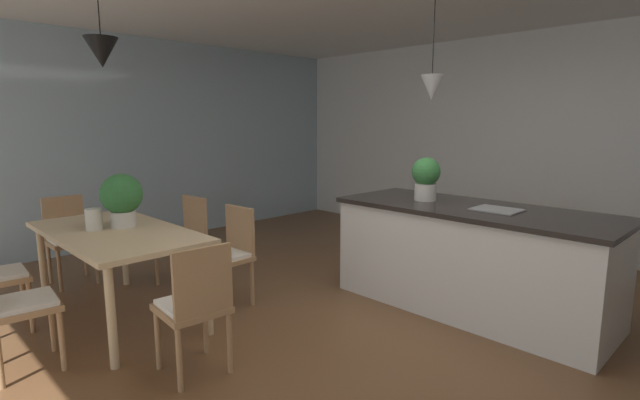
% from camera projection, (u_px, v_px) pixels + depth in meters
% --- Properties ---
extents(ground_plane, '(10.00, 8.40, 0.04)m').
position_uv_depth(ground_plane, '(385.00, 334.00, 3.62)').
color(ground_plane, brown).
extents(wall_back_kitchen, '(10.00, 0.12, 2.70)m').
position_uv_depth(wall_back_kitchen, '(552.00, 143.00, 5.66)').
color(wall_back_kitchen, white).
rests_on(wall_back_kitchen, ground_plane).
extents(window_wall_left_glazing, '(0.06, 8.40, 2.70)m').
position_uv_depth(window_wall_left_glazing, '(145.00, 141.00, 6.24)').
color(window_wall_left_glazing, '#9EB7C6').
rests_on(window_wall_left_glazing, ground_plane).
extents(dining_table, '(1.72, 0.88, 0.75)m').
position_uv_depth(dining_table, '(116.00, 239.00, 3.77)').
color(dining_table, '#D1B284').
rests_on(dining_table, ground_plane).
extents(chair_far_left, '(0.43, 0.43, 0.87)m').
position_uv_depth(chair_far_left, '(185.00, 237.00, 4.64)').
color(chair_far_left, '#A87F56').
rests_on(chair_far_left, ground_plane).
extents(chair_kitchen_end, '(0.43, 0.43, 0.87)m').
position_uv_depth(chair_kitchen_end, '(195.00, 304.00, 2.94)').
color(chair_kitchen_end, '#A87F56').
rests_on(chair_kitchen_end, ground_plane).
extents(chair_near_right, '(0.44, 0.44, 0.87)m').
position_uv_depth(chair_near_right, '(14.00, 302.00, 2.98)').
color(chair_near_right, '#A87F56').
rests_on(chair_near_right, ground_plane).
extents(chair_window_end, '(0.40, 0.40, 0.87)m').
position_uv_depth(chair_window_end, '(69.00, 237.00, 4.67)').
color(chair_window_end, '#A87F56').
rests_on(chair_window_end, ground_plane).
extents(chair_far_right, '(0.41, 0.41, 0.87)m').
position_uv_depth(chair_far_right, '(228.00, 253.00, 4.10)').
color(chair_far_right, '#A87F56').
rests_on(chair_far_right, ground_plane).
extents(kitchen_island, '(2.30, 0.94, 0.91)m').
position_uv_depth(kitchen_island, '(471.00, 257.00, 4.01)').
color(kitchen_island, silver).
rests_on(kitchen_island, ground_plane).
extents(pendant_over_table, '(0.24, 0.24, 0.70)m').
position_uv_depth(pendant_over_table, '(102.00, 52.00, 3.34)').
color(pendant_over_table, black).
extents(pendant_over_island_main, '(0.20, 0.20, 0.90)m').
position_uv_depth(pendant_over_island_main, '(432.00, 87.00, 4.09)').
color(pendant_over_island_main, black).
extents(potted_plant_on_island, '(0.26, 0.26, 0.39)m').
position_uv_depth(potted_plant_on_island, '(426.00, 177.00, 4.24)').
color(potted_plant_on_island, beige).
rests_on(potted_plant_on_island, kitchen_island).
extents(potted_plant_on_table, '(0.34, 0.34, 0.44)m').
position_uv_depth(potted_plant_on_table, '(122.00, 197.00, 3.83)').
color(potted_plant_on_table, beige).
rests_on(potted_plant_on_table, dining_table).
extents(vase_on_dining_table, '(0.13, 0.13, 0.17)m').
position_uv_depth(vase_on_dining_table, '(94.00, 219.00, 3.75)').
color(vase_on_dining_table, silver).
rests_on(vase_on_dining_table, dining_table).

